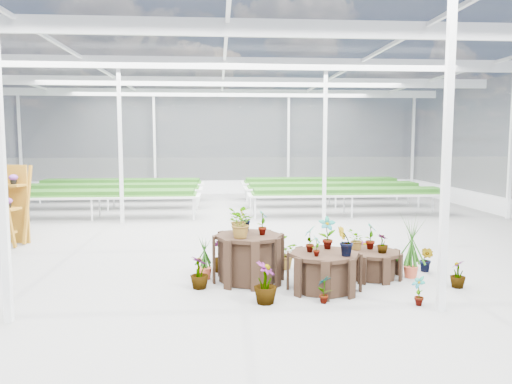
{
  "coord_description": "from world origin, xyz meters",
  "views": [
    {
      "loc": [
        -0.17,
        -10.73,
        2.45
      ],
      "look_at": [
        0.65,
        0.18,
        1.3
      ],
      "focal_mm": 35.0,
      "sensor_mm": 36.0,
      "label": 1
    }
  ],
  "objects": [
    {
      "name": "nursery_plants",
      "position": [
        1.25,
        -2.23,
        0.54
      ],
      "size": [
        4.68,
        2.68,
        1.32
      ],
      "color": "#1D4B13",
      "rests_on": "ground"
    },
    {
      "name": "plinth_tall",
      "position": [
        0.34,
        -2.28,
        0.41
      ],
      "size": [
        1.34,
        1.34,
        0.82
      ],
      "primitive_type": "cylinder",
      "rotation": [
        0.0,
        0.0,
        0.12
      ],
      "color": "black",
      "rests_on": "ground"
    },
    {
      "name": "plinth_mid",
      "position": [
        1.54,
        -2.88,
        0.31
      ],
      "size": [
        1.37,
        1.37,
        0.62
      ],
      "primitive_type": "cylinder",
      "rotation": [
        0.0,
        0.0,
        -0.18
      ],
      "color": "black",
      "rests_on": "ground"
    },
    {
      "name": "nursery_benches",
      "position": [
        0.0,
        7.2,
        0.42
      ],
      "size": [
        16.0,
        7.0,
        0.84
      ],
      "primitive_type": null,
      "color": "silver",
      "rests_on": "ground"
    },
    {
      "name": "greenhouse_shell",
      "position": [
        0.0,
        0.0,
        2.25
      ],
      "size": [
        18.0,
        24.0,
        4.5
      ],
      "primitive_type": null,
      "color": "white",
      "rests_on": "ground"
    },
    {
      "name": "steel_frame",
      "position": [
        0.0,
        0.0,
        2.25
      ],
      "size": [
        18.0,
        24.0,
        4.5
      ],
      "primitive_type": null,
      "color": "silver",
      "rests_on": "ground"
    },
    {
      "name": "plinth_low",
      "position": [
        2.54,
        -2.18,
        0.24
      ],
      "size": [
        1.25,
        1.25,
        0.47
      ],
      "primitive_type": "cylinder",
      "rotation": [
        0.0,
        0.0,
        0.21
      ],
      "color": "black",
      "rests_on": "ground"
    },
    {
      "name": "ground_plane",
      "position": [
        0.0,
        0.0,
        0.0
      ],
      "size": [
        24.0,
        24.0,
        0.0
      ],
      "primitive_type": "plane",
      "color": "gray",
      "rests_on": "ground"
    }
  ]
}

